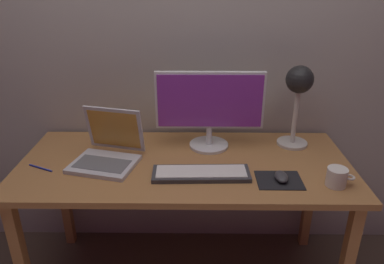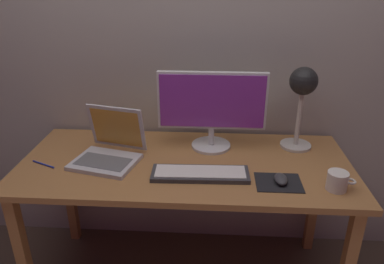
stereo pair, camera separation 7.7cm
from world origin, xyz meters
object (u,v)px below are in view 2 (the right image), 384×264
object	(u,v)px
laptop	(111,145)
coffee_mug	(338,181)
pen	(43,164)
mouse	(281,179)
monitor	(212,106)
desk_lamp	(302,91)
keyboard_main	(200,173)

from	to	relation	value
laptop	coffee_mug	world-z (taller)	laptop
laptop	pen	world-z (taller)	laptop
mouse	coffee_mug	size ratio (longest dim) A/B	0.79
monitor	mouse	distance (m)	0.50
laptop	coffee_mug	bearing A→B (deg)	-12.16
monitor	desk_lamp	bearing A→B (deg)	3.91
monitor	desk_lamp	world-z (taller)	desk_lamp
monitor	pen	world-z (taller)	monitor
monitor	laptop	size ratio (longest dim) A/B	1.55
monitor	pen	bearing A→B (deg)	-162.80
coffee_mug	pen	distance (m)	1.34
monitor	keyboard_main	world-z (taller)	monitor
monitor	mouse	xyz separation A→B (m)	(0.31, -0.34, -0.21)
desk_lamp	mouse	xyz separation A→B (m)	(-0.14, -0.37, -0.29)
laptop	pen	xyz separation A→B (m)	(-0.31, -0.09, -0.06)
coffee_mug	mouse	bearing A→B (deg)	171.03
coffee_mug	pen	bearing A→B (deg)	174.46
desk_lamp	mouse	distance (m)	0.49
desk_lamp	pen	world-z (taller)	desk_lamp
monitor	desk_lamp	xyz separation A→B (m)	(0.44, 0.03, 0.08)
mouse	keyboard_main	bearing A→B (deg)	173.76
monitor	coffee_mug	xyz separation A→B (m)	(0.54, -0.38, -0.19)
pen	coffee_mug	bearing A→B (deg)	-5.54
keyboard_main	laptop	bearing A→B (deg)	161.78
mouse	coffee_mug	bearing A→B (deg)	-8.97
monitor	laptop	xyz separation A→B (m)	(-0.49, -0.16, -0.16)
mouse	laptop	bearing A→B (deg)	166.94
mouse	pen	bearing A→B (deg)	175.17
laptop	pen	size ratio (longest dim) A/B	2.52
laptop	desk_lamp	world-z (taller)	desk_lamp
laptop	mouse	xyz separation A→B (m)	(0.80, -0.19, -0.05)
keyboard_main	laptop	world-z (taller)	laptop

